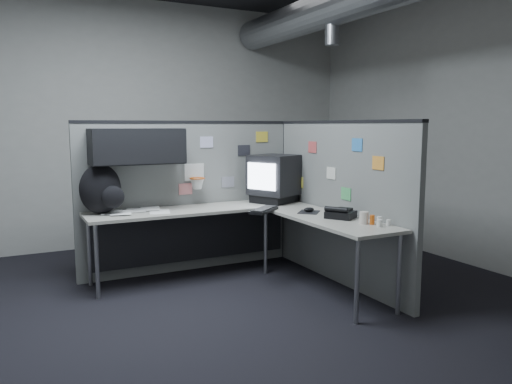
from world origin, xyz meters
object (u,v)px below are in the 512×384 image
phone (340,214)px  backpack (102,190)px  monitor (275,178)px  desk (232,222)px  keyboard (264,210)px

phone → backpack: bearing=125.5°
monitor → backpack: (-1.85, 0.10, -0.04)m
desk → keyboard: bearing=-40.7°
desk → monitor: size_ratio=3.76×
desk → phone: size_ratio=7.20×
keyboard → backpack: backpack is taller
desk → phone: bearing=-49.9°
keyboard → phone: phone is taller
desk → keyboard: 0.35m
keyboard → phone: 0.78m
desk → monitor: monitor is taller
desk → phone: phone is taller
keyboard → desk: bearing=145.6°
desk → keyboard: size_ratio=5.59×
monitor → keyboard: size_ratio=1.49×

